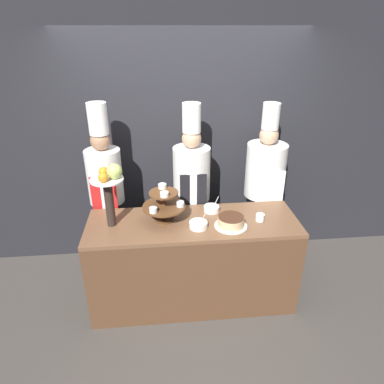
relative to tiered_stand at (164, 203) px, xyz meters
The scene contains 12 objects.
ground_plane 1.16m from the tiered_stand, 55.15° to the right, with size 14.00×14.00×0.00m, color #47423D.
wall_back 0.96m from the tiered_stand, 73.46° to the left, with size 10.00×0.06×2.80m.
buffet_counter 0.68m from the tiered_stand, 10.65° to the right, with size 1.92×0.64×0.90m.
tiered_stand is the anchor object (origin of this frame).
fruit_pedestal 0.50m from the tiered_stand, behind, with size 0.28×0.28×0.58m.
cake_round 0.62m from the tiered_stand, 15.29° to the right, with size 0.29×0.29×0.10m.
cup_white 0.88m from the tiered_stand, ahead, with size 0.08×0.08×0.06m.
serving_bowl_near 0.36m from the tiered_stand, 27.37° to the right, with size 0.16×0.16×0.16m.
serving_bowl_far 0.49m from the tiered_stand, 16.07° to the left, with size 0.15×0.15×0.15m.
chef_left 0.75m from the tiered_stand, 139.97° to the left, with size 0.35×0.35×1.88m.
chef_center_left 0.57m from the tiered_stand, 58.37° to the left, with size 0.37×0.37×1.85m.
chef_center_right 1.17m from the tiered_stand, 24.28° to the left, with size 0.41×0.41×1.84m.
Camera 1 is at (-0.27, -2.33, 2.50)m, focal length 32.00 mm.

